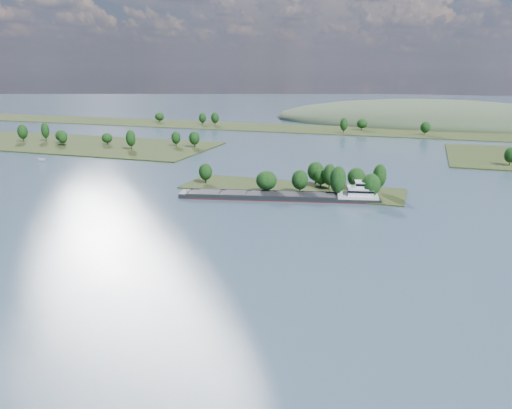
% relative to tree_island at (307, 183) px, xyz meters
% --- Properties ---
extents(ground, '(1800.00, 1800.00, 0.00)m').
position_rel_tree_island_xyz_m(ground, '(-7.40, -58.49, -3.91)').
color(ground, '#395063').
rests_on(ground, ground).
extents(tree_island, '(100.00, 32.76, 14.77)m').
position_rel_tree_island_xyz_m(tree_island, '(0.00, 0.00, 0.00)').
color(tree_island, '#243015').
rests_on(tree_island, ground).
extents(left_bank, '(300.00, 80.00, 15.98)m').
position_rel_tree_island_xyz_m(left_bank, '(-235.83, 81.65, -2.98)').
color(left_bank, '#243015').
rests_on(left_bank, ground).
extents(back_shoreline, '(900.00, 60.00, 15.33)m').
position_rel_tree_island_xyz_m(back_shoreline, '(1.27, 221.37, -3.20)').
color(back_shoreline, '#243015').
rests_on(back_shoreline, ground).
extents(hill_west, '(320.00, 160.00, 44.00)m').
position_rel_tree_island_xyz_m(hill_west, '(52.60, 321.51, -3.91)').
color(hill_west, '#394932').
rests_on(hill_west, ground).
extents(cargo_barge, '(84.20, 27.71, 11.36)m').
position_rel_tree_island_xyz_m(cargo_barge, '(-2.44, -14.82, -2.48)').
color(cargo_barge, black).
rests_on(cargo_barge, ground).
extents(motorboat, '(5.36, 2.34, 2.02)m').
position_rel_tree_island_xyz_m(motorboat, '(-163.80, 21.77, -2.90)').
color(motorboat, white).
rests_on(motorboat, ground).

